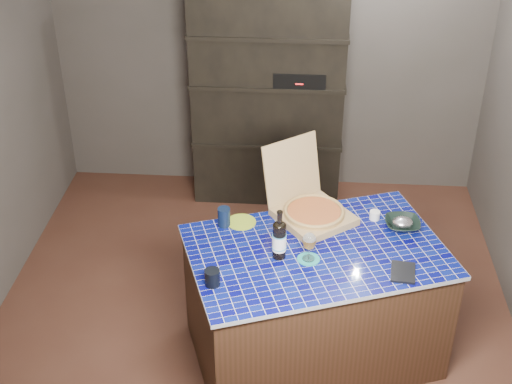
# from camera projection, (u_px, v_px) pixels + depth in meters

# --- Properties ---
(room) EXTENTS (3.50, 3.50, 3.50)m
(room) POSITION_uv_depth(u_px,v_px,m) (253.00, 149.00, 4.23)
(room) COLOR #553224
(room) RESTS_ON ground
(shelving_unit) EXTENTS (1.20, 0.41, 1.80)m
(shelving_unit) POSITION_uv_depth(u_px,v_px,m) (268.00, 97.00, 5.71)
(shelving_unit) COLOR black
(shelving_unit) RESTS_ON floor
(kitchen_island) EXTENTS (1.70, 1.37, 0.81)m
(kitchen_island) POSITION_uv_depth(u_px,v_px,m) (314.00, 303.00, 4.34)
(kitchen_island) COLOR #3F2519
(kitchen_island) RESTS_ON floor
(pizza_box) EXTENTS (0.62, 0.63, 0.44)m
(pizza_box) POSITION_uv_depth(u_px,v_px,m) (311.00, 209.00, 4.38)
(pizza_box) COLOR tan
(pizza_box) RESTS_ON kitchen_island
(mead_bottle) EXTENTS (0.08, 0.08, 0.31)m
(mead_bottle) POSITION_uv_depth(u_px,v_px,m) (279.00, 239.00, 4.01)
(mead_bottle) COLOR black
(mead_bottle) RESTS_ON kitchen_island
(teal_trivet) EXTENTS (0.13, 0.13, 0.01)m
(teal_trivet) POSITION_uv_depth(u_px,v_px,m) (308.00, 259.00, 4.05)
(teal_trivet) COLOR teal
(teal_trivet) RESTS_ON kitchen_island
(wine_glass) EXTENTS (0.08, 0.08, 0.18)m
(wine_glass) POSITION_uv_depth(u_px,v_px,m) (309.00, 242.00, 3.98)
(wine_glass) COLOR white
(wine_glass) RESTS_ON teal_trivet
(tumbler) EXTENTS (0.08, 0.08, 0.09)m
(tumbler) POSITION_uv_depth(u_px,v_px,m) (212.00, 277.00, 3.84)
(tumbler) COLOR black
(tumbler) RESTS_ON kitchen_island
(dvd_case) EXTENTS (0.15, 0.20, 0.01)m
(dvd_case) POSITION_uv_depth(u_px,v_px,m) (403.00, 272.00, 3.94)
(dvd_case) COLOR black
(dvd_case) RESTS_ON kitchen_island
(bowl) EXTENTS (0.22, 0.22, 0.05)m
(bowl) POSITION_uv_depth(u_px,v_px,m) (402.00, 224.00, 4.31)
(bowl) COLOR black
(bowl) RESTS_ON kitchen_island
(foil_contents) EXTENTS (0.13, 0.11, 0.06)m
(foil_contents) POSITION_uv_depth(u_px,v_px,m) (403.00, 222.00, 4.30)
(foil_contents) COLOR silver
(foil_contents) RESTS_ON bowl
(white_jar) EXTENTS (0.06, 0.06, 0.05)m
(white_jar) POSITION_uv_depth(u_px,v_px,m) (375.00, 215.00, 4.39)
(white_jar) COLOR white
(white_jar) RESTS_ON kitchen_island
(navy_cup) EXTENTS (0.08, 0.08, 0.12)m
(navy_cup) POSITION_uv_depth(u_px,v_px,m) (224.00, 217.00, 4.31)
(navy_cup) COLOR black
(navy_cup) RESTS_ON kitchen_island
(green_trivet) EXTENTS (0.18, 0.18, 0.01)m
(green_trivet) POSITION_uv_depth(u_px,v_px,m) (241.00, 222.00, 4.37)
(green_trivet) COLOR #96B426
(green_trivet) RESTS_ON kitchen_island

